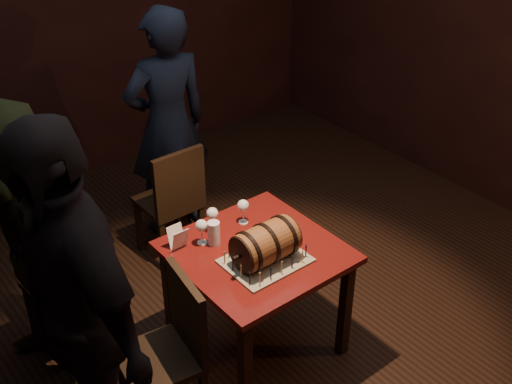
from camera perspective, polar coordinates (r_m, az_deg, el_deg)
room_shell at (r=3.55m, az=-0.26°, el=5.50°), size 5.04×5.04×2.80m
pub_table at (r=3.77m, az=0.03°, el=-6.46°), size 0.90×0.90×0.75m
cake_board at (r=3.61m, az=0.85°, el=-6.12°), size 0.45×0.35×0.01m
barrel_cake at (r=3.54m, az=0.86°, el=-4.62°), size 0.40×0.24×0.24m
birthday_candles at (r=3.58m, az=0.85°, el=-5.53°), size 0.40×0.30×0.09m
wine_glass_left at (r=3.70m, az=-4.88°, el=-3.08°), size 0.07×0.07×0.16m
wine_glass_mid at (r=3.80m, az=-3.90°, el=-2.00°), size 0.07×0.07×0.16m
wine_glass_right at (r=3.86m, az=-1.16°, el=-1.29°), size 0.07×0.07×0.16m
pint_of_ale at (r=3.71m, az=-3.77°, el=-3.72°), size 0.07×0.07×0.15m
menu_card at (r=3.71m, az=-6.95°, el=-4.07°), size 0.10×0.05×0.13m
chair_back at (r=4.62m, az=-7.36°, el=-0.53°), size 0.40×0.40×0.93m
chair_left_rear at (r=4.07m, az=-15.90°, el=-6.65°), size 0.43×0.43×0.93m
chair_left_front at (r=3.49m, az=-7.47°, el=-13.30°), size 0.45×0.45×0.93m
person_back at (r=4.80m, az=-7.85°, el=5.87°), size 0.70×0.50×1.79m
person_left_rear at (r=3.58m, az=-19.28°, el=-6.10°), size 0.72×0.90×1.77m
person_left_front at (r=3.08m, az=-15.88°, el=-10.06°), size 0.54×1.18×1.97m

